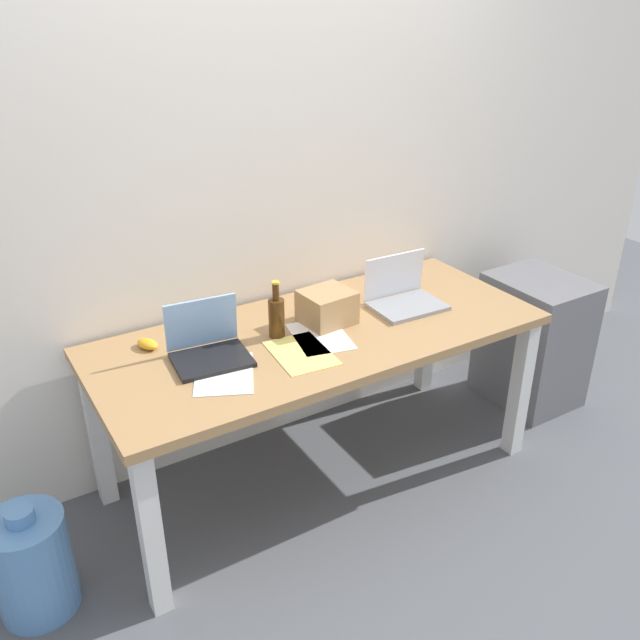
% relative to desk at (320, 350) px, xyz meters
% --- Properties ---
extents(ground_plane, '(8.00, 8.00, 0.00)m').
position_rel_desk_xyz_m(ground_plane, '(0.00, 0.00, -0.65)').
color(ground_plane, '#515459').
extents(back_wall, '(5.20, 0.08, 2.60)m').
position_rel_desk_xyz_m(back_wall, '(0.00, 0.46, 0.65)').
color(back_wall, silver).
rests_on(back_wall, ground).
extents(desk, '(1.87, 0.79, 0.74)m').
position_rel_desk_xyz_m(desk, '(0.00, 0.00, 0.00)').
color(desk, '#A37A4C').
rests_on(desk, ground).
extents(laptop_left, '(0.31, 0.26, 0.22)m').
position_rel_desk_xyz_m(laptop_left, '(-0.48, 0.03, 0.13)').
color(laptop_left, black).
rests_on(laptop_left, desk).
extents(laptop_right, '(0.32, 0.25, 0.22)m').
position_rel_desk_xyz_m(laptop_right, '(0.44, 0.02, 0.13)').
color(laptop_right, gray).
rests_on(laptop_right, desk).
extents(beer_bottle, '(0.07, 0.07, 0.24)m').
position_rel_desk_xyz_m(beer_bottle, '(-0.17, 0.05, 0.18)').
color(beer_bottle, '#47280F').
rests_on(beer_bottle, desk).
extents(computer_mouse, '(0.09, 0.11, 0.03)m').
position_rel_desk_xyz_m(computer_mouse, '(-0.65, 0.23, 0.11)').
color(computer_mouse, gold).
rests_on(computer_mouse, desk).
extents(cardboard_box, '(0.22, 0.20, 0.14)m').
position_rel_desk_xyz_m(cardboard_box, '(0.07, 0.05, 0.16)').
color(cardboard_box, tan).
rests_on(cardboard_box, desk).
extents(paper_sheet_center, '(0.27, 0.33, 0.00)m').
position_rel_desk_xyz_m(paper_sheet_center, '(-0.03, -0.04, 0.09)').
color(paper_sheet_center, white).
rests_on(paper_sheet_center, desk).
extents(paper_sheet_front_left, '(0.32, 0.36, 0.00)m').
position_rel_desk_xyz_m(paper_sheet_front_left, '(-0.48, -0.11, 0.09)').
color(paper_sheet_front_left, white).
rests_on(paper_sheet_front_left, desk).
extents(paper_yellow_folder, '(0.24, 0.31, 0.00)m').
position_rel_desk_xyz_m(paper_yellow_folder, '(-0.16, -0.12, 0.09)').
color(paper_yellow_folder, '#F4E06B').
rests_on(paper_yellow_folder, desk).
extents(water_cooler_jug, '(0.28, 0.28, 0.45)m').
position_rel_desk_xyz_m(water_cooler_jug, '(-1.24, -0.10, -0.45)').
color(water_cooler_jug, '#598CC6').
rests_on(water_cooler_jug, ground).
extents(filing_cabinet, '(0.40, 0.48, 0.69)m').
position_rel_desk_xyz_m(filing_cabinet, '(1.30, -0.03, -0.30)').
color(filing_cabinet, slate).
rests_on(filing_cabinet, ground).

